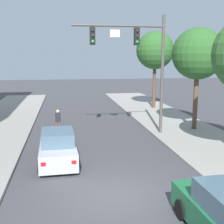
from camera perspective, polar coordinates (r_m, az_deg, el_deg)
ground_plane at (r=11.35m, az=0.15°, el=-15.88°), size 120.00×120.00×0.00m
traffic_signal_mast at (r=18.77m, az=5.10°, el=11.27°), size 5.82×0.38×7.50m
car_lead_silver at (r=14.67m, az=-10.46°, el=-6.80°), size 1.93×4.29×1.60m
pedestrian_crossing_road at (r=19.94m, az=-10.43°, el=-1.62°), size 0.36×0.22×1.64m
street_tree_second at (r=20.84m, az=16.33°, el=10.73°), size 3.47×3.47×6.89m
street_tree_third at (r=29.14m, az=8.36°, el=11.72°), size 3.63×3.63×7.41m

